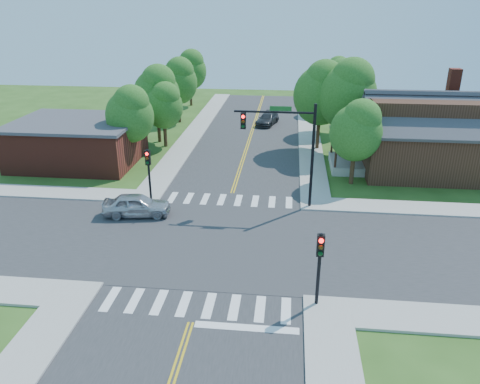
# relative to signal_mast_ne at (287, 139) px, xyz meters

# --- Properties ---
(ground) EXTENTS (100.00, 100.00, 0.00)m
(ground) POSITION_rel_signal_mast_ne_xyz_m (-3.91, -5.59, -4.85)
(ground) COLOR #2A4C17
(ground) RESTS_ON ground
(road_ns) EXTENTS (10.00, 90.00, 0.04)m
(road_ns) POSITION_rel_signal_mast_ne_xyz_m (-3.91, -5.59, -4.83)
(road_ns) COLOR #2D2D30
(road_ns) RESTS_ON ground
(road_ew) EXTENTS (90.00, 10.00, 0.04)m
(road_ew) POSITION_rel_signal_mast_ne_xyz_m (-3.91, -5.59, -4.83)
(road_ew) COLOR #2D2D30
(road_ew) RESTS_ON ground
(intersection_patch) EXTENTS (10.20, 10.20, 0.06)m
(intersection_patch) POSITION_rel_signal_mast_ne_xyz_m (-3.91, -5.59, -4.85)
(intersection_patch) COLOR #2D2D30
(intersection_patch) RESTS_ON ground
(sidewalk_ne) EXTENTS (40.00, 40.00, 0.14)m
(sidewalk_ne) POSITION_rel_signal_mast_ne_xyz_m (11.90, 10.23, -4.78)
(sidewalk_ne) COLOR #9E9B93
(sidewalk_ne) RESTS_ON ground
(sidewalk_nw) EXTENTS (40.00, 40.00, 0.14)m
(sidewalk_nw) POSITION_rel_signal_mast_ne_xyz_m (-19.73, 10.23, -4.78)
(sidewalk_nw) COLOR #9E9B93
(sidewalk_nw) RESTS_ON ground
(crosswalk_north) EXTENTS (8.85, 2.00, 0.01)m
(crosswalk_north) POSITION_rel_signal_mast_ne_xyz_m (-3.91, 0.61, -4.80)
(crosswalk_north) COLOR white
(crosswalk_north) RESTS_ON ground
(crosswalk_south) EXTENTS (8.85, 2.00, 0.01)m
(crosswalk_south) POSITION_rel_signal_mast_ne_xyz_m (-3.91, -11.79, -4.80)
(crosswalk_south) COLOR white
(crosswalk_south) RESTS_ON ground
(centerline) EXTENTS (0.30, 90.00, 0.01)m
(centerline) POSITION_rel_signal_mast_ne_xyz_m (-3.91, -5.59, -4.80)
(centerline) COLOR gold
(centerline) RESTS_ON ground
(stop_bar) EXTENTS (4.60, 0.45, 0.09)m
(stop_bar) POSITION_rel_signal_mast_ne_xyz_m (-1.41, -13.19, -4.85)
(stop_bar) COLOR white
(stop_bar) RESTS_ON ground
(signal_mast_ne) EXTENTS (5.30, 0.42, 7.20)m
(signal_mast_ne) POSITION_rel_signal_mast_ne_xyz_m (0.00, 0.00, 0.00)
(signal_mast_ne) COLOR black
(signal_mast_ne) RESTS_ON ground
(signal_pole_se) EXTENTS (0.34, 0.42, 3.80)m
(signal_pole_se) POSITION_rel_signal_mast_ne_xyz_m (1.69, -11.21, -2.19)
(signal_pole_se) COLOR black
(signal_pole_se) RESTS_ON ground
(signal_pole_nw) EXTENTS (0.34, 0.42, 3.80)m
(signal_pole_nw) POSITION_rel_signal_mast_ne_xyz_m (-9.51, -0.01, -2.19)
(signal_pole_nw) COLOR black
(signal_pole_nw) RESTS_ON ground
(house_ne) EXTENTS (13.05, 8.80, 7.11)m
(house_ne) POSITION_rel_signal_mast_ne_xyz_m (11.19, 8.65, -1.52)
(house_ne) COLOR #331D12
(house_ne) RESTS_ON ground
(building_nw) EXTENTS (10.40, 8.40, 3.73)m
(building_nw) POSITION_rel_signal_mast_ne_xyz_m (-18.11, 7.61, -2.97)
(building_nw) COLOR maroon
(building_nw) RESTS_ON ground
(tree_e_a) EXTENTS (3.92, 3.73, 6.67)m
(tree_e_a) POSITION_rel_signal_mast_ne_xyz_m (5.13, 4.88, -0.49)
(tree_e_a) COLOR #382314
(tree_e_a) RESTS_ON ground
(tree_e_b) EXTENTS (5.17, 4.92, 8.80)m
(tree_e_b) POSITION_rel_signal_mast_ne_xyz_m (5.12, 12.06, 0.91)
(tree_e_b) COLOR #382314
(tree_e_b) RESTS_ON ground
(tree_e_c) EXTENTS (4.59, 4.36, 7.80)m
(tree_e_c) POSITION_rel_signal_mast_ne_xyz_m (4.96, 19.87, 0.26)
(tree_e_c) COLOR #382314
(tree_e_c) RESTS_ON ground
(tree_e_d) EXTENTS (4.12, 3.92, 7.01)m
(tree_e_d) POSITION_rel_signal_mast_ne_xyz_m (5.47, 29.09, -0.26)
(tree_e_d) COLOR #382314
(tree_e_d) RESTS_ON ground
(tree_w_a) EXTENTS (4.05, 3.85, 6.89)m
(tree_w_a) POSITION_rel_signal_mast_ne_xyz_m (-13.20, 7.68, -0.34)
(tree_w_a) COLOR #382314
(tree_w_a) RESTS_ON ground
(tree_w_b) EXTENTS (4.51, 4.29, 7.67)m
(tree_w_b) POSITION_rel_signal_mast_ne_xyz_m (-12.75, 14.51, 0.18)
(tree_w_b) COLOR #382314
(tree_w_b) RESTS_ON ground
(tree_w_c) EXTENTS (4.38, 4.16, 7.44)m
(tree_w_c) POSITION_rel_signal_mast_ne_xyz_m (-12.55, 22.57, 0.02)
(tree_w_c) COLOR #382314
(tree_w_c) RESTS_ON ground
(tree_w_d) EXTENTS (4.35, 4.13, 7.39)m
(tree_w_d) POSITION_rel_signal_mast_ne_xyz_m (-13.09, 31.72, -0.01)
(tree_w_d) COLOR #382314
(tree_w_d) RESTS_ON ground
(tree_house) EXTENTS (4.95, 4.70, 8.41)m
(tree_house) POSITION_rel_signal_mast_ne_xyz_m (2.88, 13.63, 0.66)
(tree_house) COLOR #382314
(tree_house) RESTS_ON ground
(tree_bldg) EXTENTS (3.70, 3.51, 6.28)m
(tree_bldg) POSITION_rel_signal_mast_ne_xyz_m (-11.75, 13.05, -0.74)
(tree_bldg) COLOR #382314
(tree_bldg) RESTS_ON ground
(car_silver) EXTENTS (2.94, 4.86, 1.50)m
(car_silver) POSITION_rel_signal_mast_ne_xyz_m (-9.70, -2.55, -4.10)
(car_silver) COLOR #B2B4BA
(car_silver) RESTS_ON ground
(car_dgrey) EXTENTS (3.93, 5.26, 1.27)m
(car_dgrey) POSITION_rel_signal_mast_ne_xyz_m (-2.42, 22.45, -4.21)
(car_dgrey) COLOR #2E3033
(car_dgrey) RESTS_ON ground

